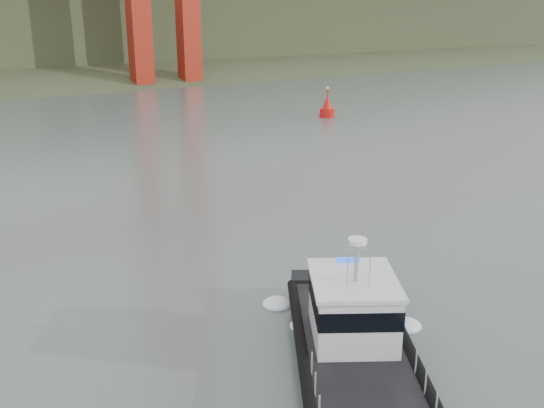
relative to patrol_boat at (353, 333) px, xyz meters
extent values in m
plane|color=#495653|center=(2.47, 1.91, -1.21)|extent=(400.00, 400.00, 0.00)
cube|color=#313C22|center=(2.47, 93.91, -1.21)|extent=(500.00, 44.72, 16.25)
cube|color=black|center=(-1.13, 0.47, -0.83)|extent=(5.92, 9.20, 1.08)
cube|color=black|center=(0.99, -0.73, -0.83)|extent=(5.92, 9.20, 1.08)
cube|color=black|center=(-0.30, -0.52, -0.39)|extent=(7.37, 9.23, 0.23)
cube|color=silver|center=(0.15, 0.26, 0.75)|extent=(3.96, 4.16, 2.07)
cube|color=black|center=(0.15, 0.26, 1.12)|extent=(4.03, 4.23, 0.68)
cube|color=silver|center=(0.15, 0.26, 1.86)|extent=(4.20, 4.40, 0.14)
cylinder|color=#96999E|center=(0.02, 0.03, 2.60)|extent=(0.14, 0.14, 1.62)
cylinder|color=white|center=(0.02, 0.03, 3.37)|extent=(0.63, 0.63, 0.16)
cylinder|color=red|center=(28.80, 40.49, -0.83)|extent=(1.71, 1.71, 1.14)
cone|color=red|center=(28.80, 40.49, 0.31)|extent=(1.33, 1.33, 1.71)
cylinder|color=red|center=(28.80, 40.49, 1.45)|extent=(0.15, 0.15, 0.95)
sphere|color=#E5D87F|center=(28.80, 40.49, 2.02)|extent=(0.28, 0.28, 0.28)
camera|label=1|loc=(-11.93, -14.15, 10.62)|focal=40.00mm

